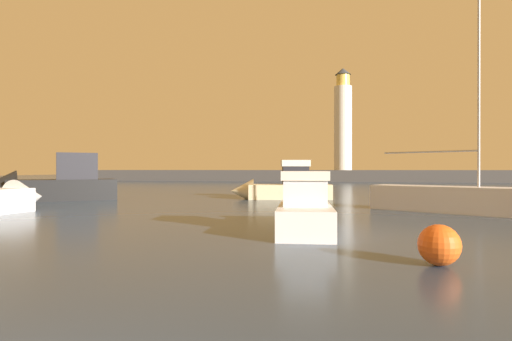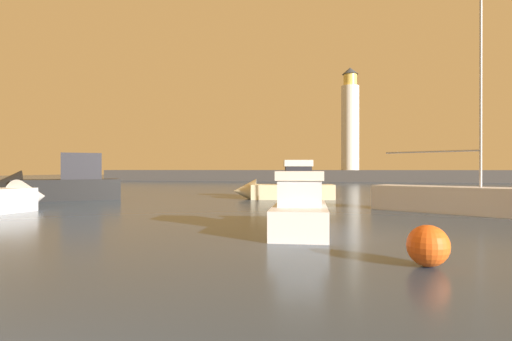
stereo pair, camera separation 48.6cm
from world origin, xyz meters
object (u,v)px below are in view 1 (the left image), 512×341
(motorboat_1, at_px, (46,185))
(mooring_buoy, at_px, (439,245))
(lighthouse, at_px, (343,122))
(motorboat_2, at_px, (305,210))
(motorboat_0, at_px, (279,188))
(sailboat_moored, at_px, (460,199))

(motorboat_1, bearing_deg, mooring_buoy, -34.20)
(lighthouse, height_order, motorboat_2, lighthouse)
(lighthouse, xyz_separation_m, motorboat_0, (-4.88, -43.39, -9.48))
(lighthouse, distance_m, motorboat_2, 58.16)
(sailboat_moored, height_order, mooring_buoy, sailboat_moored)
(motorboat_0, distance_m, mooring_buoy, 19.99)
(motorboat_0, height_order, sailboat_moored, sailboat_moored)
(motorboat_1, relative_size, sailboat_moored, 0.76)
(sailboat_moored, bearing_deg, motorboat_0, 143.44)
(lighthouse, relative_size, motorboat_1, 2.13)
(sailboat_moored, relative_size, mooring_buoy, 12.04)
(motorboat_0, xyz_separation_m, motorboat_1, (-15.00, -4.57, 0.23))
(lighthouse, xyz_separation_m, motorboat_2, (-1.96, -57.32, -9.64))
(motorboat_2, xyz_separation_m, mooring_buoy, (3.31, -5.06, -0.19))
(motorboat_1, distance_m, motorboat_2, 20.22)
(sailboat_moored, xyz_separation_m, mooring_buoy, (-3.58, -11.72, -0.22))
(motorboat_2, distance_m, mooring_buoy, 6.05)
(mooring_buoy, bearing_deg, motorboat_2, 123.20)
(lighthouse, xyz_separation_m, sailboat_moored, (4.93, -50.66, -9.60))
(lighthouse, relative_size, motorboat_2, 2.98)
(lighthouse, relative_size, mooring_buoy, 19.59)
(motorboat_0, bearing_deg, motorboat_2, -78.16)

